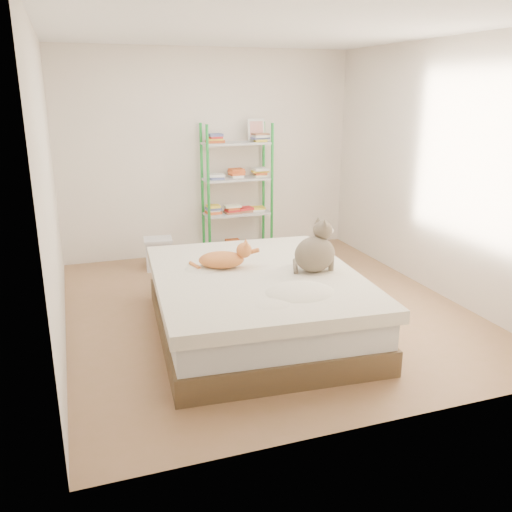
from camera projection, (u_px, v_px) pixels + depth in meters
name	position (u px, v px, depth m)	size (l,w,h in m)	color
room	(265.00, 179.00, 5.06)	(3.81, 4.21, 2.61)	#9E7352
bed	(256.00, 303.00, 4.82)	(1.91, 2.31, 0.56)	#4C3E2C
orange_cat	(221.00, 258.00, 4.86)	(0.48, 0.26, 0.20)	#EE7744
grey_cat	(315.00, 246.00, 4.73)	(0.34, 0.40, 0.46)	brown
shelf_unit	(238.00, 191.00, 6.99)	(0.88, 0.36, 1.74)	green
cardboard_box	(235.00, 267.00, 6.13)	(0.54, 0.53, 0.40)	#99674D
white_bin	(159.00, 253.00, 6.56)	(0.36, 0.33, 0.38)	silver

